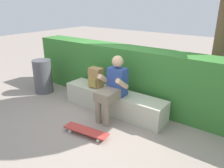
{
  "coord_description": "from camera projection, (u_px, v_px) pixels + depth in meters",
  "views": [
    {
      "loc": [
        2.38,
        -2.87,
        2.08
      ],
      "look_at": [
        0.01,
        0.29,
        0.6
      ],
      "focal_mm": 35.35,
      "sensor_mm": 36.0,
      "label": 1
    }
  ],
  "objects": [
    {
      "name": "ground_plane",
      "position": [
        103.0,
        117.0,
        4.22
      ],
      "size": [
        24.0,
        24.0,
        0.0
      ],
      "primitive_type": "plane",
      "color": "gray"
    },
    {
      "name": "bench_main",
      "position": [
        113.0,
        101.0,
        4.4
      ],
      "size": [
        2.19,
        0.47,
        0.43
      ],
      "color": "#B3B39C",
      "rests_on": "ground"
    },
    {
      "name": "person_skater",
      "position": [
        113.0,
        86.0,
        4.01
      ],
      "size": [
        0.49,
        0.62,
        1.18
      ],
      "color": "#2D4793",
      "rests_on": "ground"
    },
    {
      "name": "skateboard_near_person",
      "position": [
        86.0,
        131.0,
        3.64
      ],
      "size": [
        0.82,
        0.31,
        0.09
      ],
      "color": "#BC3833",
      "rests_on": "ground"
    },
    {
      "name": "backpack_on_bench",
      "position": [
        96.0,
        78.0,
        4.5
      ],
      "size": [
        0.28,
        0.23,
        0.4
      ],
      "color": "#A37A47",
      "rests_on": "bench_main"
    },
    {
      "name": "hedge_row",
      "position": [
        146.0,
        79.0,
        4.5
      ],
      "size": [
        5.91,
        0.54,
        1.2
      ],
      "color": "#33722D",
      "rests_on": "ground"
    },
    {
      "name": "trash_bin",
      "position": [
        43.0,
        76.0,
        5.29
      ],
      "size": [
        0.43,
        0.43,
        0.8
      ],
      "color": "#4C4C51",
      "rests_on": "ground"
    }
  ]
}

